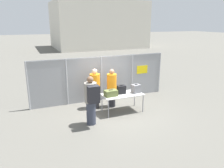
# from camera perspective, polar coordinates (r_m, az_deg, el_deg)

# --- Properties ---
(ground_plane) EXTENTS (120.00, 120.00, 0.00)m
(ground_plane) POSITION_cam_1_polar(r_m,az_deg,el_deg) (9.17, 0.54, -7.07)
(ground_plane) COLOR #605E56
(fence_section) EXTENTS (6.50, 0.07, 2.08)m
(fence_section) POSITION_cam_1_polar(r_m,az_deg,el_deg) (10.15, -2.73, 1.70)
(fence_section) COLOR #9EA0A5
(fence_section) RESTS_ON ground_plane
(inspection_table) EXTENTS (1.64, 0.84, 0.76)m
(inspection_table) POSITION_cam_1_polar(r_m,az_deg,el_deg) (8.89, 2.75, -3.00)
(inspection_table) COLOR silver
(inspection_table) RESTS_ON ground_plane
(suitcase_olive) EXTENTS (0.52, 0.35, 0.27)m
(suitcase_olive) POSITION_cam_1_polar(r_m,az_deg,el_deg) (8.59, -0.31, -2.40)
(suitcase_olive) COLOR #566033
(suitcase_olive) RESTS_ON inspection_table
(suitcase_black) EXTENTS (0.35, 0.24, 0.37)m
(suitcase_black) POSITION_cam_1_polar(r_m,az_deg,el_deg) (8.88, 2.46, -1.46)
(suitcase_black) COLOR black
(suitcase_black) RESTS_ON inspection_table
(suitcase_grey) EXTENTS (0.37, 0.32, 0.37)m
(suitcase_grey) POSITION_cam_1_polar(r_m,az_deg,el_deg) (9.05, 6.29, -1.21)
(suitcase_grey) COLOR slate
(suitcase_grey) RESTS_ON inspection_table
(traveler_hooded) EXTENTS (0.44, 0.68, 1.78)m
(traveler_hooded) POSITION_cam_1_polar(r_m,az_deg,el_deg) (7.70, -5.44, -3.92)
(traveler_hooded) COLOR #383D4C
(traveler_hooded) RESTS_ON ground_plane
(security_worker_near) EXTENTS (0.41, 0.41, 1.67)m
(security_worker_near) POSITION_cam_1_polar(r_m,az_deg,el_deg) (9.37, -0.06, -0.93)
(security_worker_near) COLOR #2D2D33
(security_worker_near) RESTS_ON ground_plane
(security_worker_far) EXTENTS (0.42, 0.42, 1.72)m
(security_worker_far) POSITION_cam_1_polar(r_m,az_deg,el_deg) (9.25, -4.46, -1.06)
(security_worker_far) COLOR #2D2D33
(security_worker_far) RESTS_ON ground_plane
(utility_trailer) EXTENTS (3.24, 2.07, 0.68)m
(utility_trailer) POSITION_cam_1_polar(r_m,az_deg,el_deg) (13.60, 4.00, 2.41)
(utility_trailer) COLOR #4C6B47
(utility_trailer) RESTS_ON ground_plane
(distant_hangar) EXTENTS (12.20, 8.69, 6.22)m
(distant_hangar) POSITION_cam_1_polar(r_m,az_deg,el_deg) (32.27, -3.78, 15.14)
(distant_hangar) COLOR beige
(distant_hangar) RESTS_ON ground_plane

